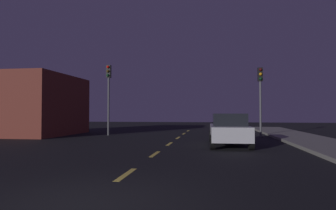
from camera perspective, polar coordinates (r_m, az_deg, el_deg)
ground_plane at (r=12.06m, az=-1.99°, el=-9.13°), size 80.00×80.00×0.00m
lane_stripe_second at (r=7.84m, az=-8.15°, el=-13.19°), size 0.16×1.60×0.01m
lane_stripe_third at (r=11.48m, az=-2.55°, el=-9.49°), size 0.16×1.60×0.01m
lane_stripe_fourth at (r=15.19m, az=0.28°, el=-7.55°), size 0.16×1.60×0.01m
lane_stripe_fifth at (r=18.94m, az=1.98°, el=-6.37°), size 0.16×1.60×0.01m
lane_stripe_sixth at (r=22.71m, az=3.11°, el=-5.57°), size 0.16×1.60×0.01m
lane_stripe_seventh at (r=26.49m, az=3.92°, el=-5.00°), size 0.16×1.60×0.01m
traffic_signal_left at (r=21.41m, az=-11.48°, el=3.61°), size 0.32×0.38×5.02m
traffic_signal_right at (r=20.31m, az=17.50°, el=3.15°), size 0.32×0.38×4.59m
car_stopped_ahead at (r=14.71m, az=11.73°, el=-4.65°), size 1.95×4.60×1.56m
storefront_left at (r=23.62m, az=-24.49°, el=-0.05°), size 5.44×6.90×4.32m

